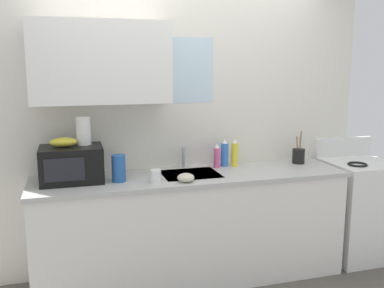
% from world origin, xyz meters
% --- Properties ---
extents(kitchen_wall_assembly, '(3.31, 0.42, 2.50)m').
position_xyz_m(kitchen_wall_assembly, '(-0.14, 0.31, 1.36)').
color(kitchen_wall_assembly, silver).
rests_on(kitchen_wall_assembly, ground).
extents(counter_unit, '(2.54, 0.63, 0.90)m').
position_xyz_m(counter_unit, '(-0.00, 0.00, 0.46)').
color(counter_unit, white).
rests_on(counter_unit, ground).
extents(sink_faucet, '(0.03, 0.03, 0.18)m').
position_xyz_m(sink_faucet, '(-0.01, 0.24, 0.99)').
color(sink_faucet, '#B2B5BA').
rests_on(sink_faucet, counter_unit).
extents(stove_range, '(0.60, 0.60, 1.08)m').
position_xyz_m(stove_range, '(1.61, 0.00, 0.46)').
color(stove_range, white).
rests_on(stove_range, ground).
extents(microwave, '(0.46, 0.35, 0.27)m').
position_xyz_m(microwave, '(-0.93, 0.05, 1.04)').
color(microwave, black).
rests_on(microwave, counter_unit).
extents(banana_bunch, '(0.20, 0.11, 0.07)m').
position_xyz_m(banana_bunch, '(-0.98, 0.05, 1.20)').
color(banana_bunch, gold).
rests_on(banana_bunch, microwave).
extents(paper_towel_roll, '(0.11, 0.11, 0.22)m').
position_xyz_m(paper_towel_roll, '(-0.83, 0.10, 1.28)').
color(paper_towel_roll, white).
rests_on(paper_towel_roll, microwave).
extents(dish_soap_bottle_pink, '(0.06, 0.06, 0.21)m').
position_xyz_m(dish_soap_bottle_pink, '(0.27, 0.17, 1.00)').
color(dish_soap_bottle_pink, '#E55999').
rests_on(dish_soap_bottle_pink, counter_unit).
extents(dish_soap_bottle_blue, '(0.06, 0.06, 0.24)m').
position_xyz_m(dish_soap_bottle_blue, '(0.35, 0.20, 1.01)').
color(dish_soap_bottle_blue, blue).
rests_on(dish_soap_bottle_blue, counter_unit).
extents(dish_soap_bottle_yellow, '(0.06, 0.06, 0.24)m').
position_xyz_m(dish_soap_bottle_yellow, '(0.44, 0.17, 1.01)').
color(dish_soap_bottle_yellow, yellow).
rests_on(dish_soap_bottle_yellow, counter_unit).
extents(cereal_canister, '(0.10, 0.10, 0.20)m').
position_xyz_m(cereal_canister, '(-0.59, -0.05, 1.00)').
color(cereal_canister, '#2659A5').
rests_on(cereal_canister, counter_unit).
extents(mug_white, '(0.08, 0.08, 0.09)m').
position_xyz_m(mug_white, '(-0.33, -0.14, 0.95)').
color(mug_white, white).
rests_on(mug_white, counter_unit).
extents(utensil_crock, '(0.11, 0.11, 0.29)m').
position_xyz_m(utensil_crock, '(1.03, 0.12, 0.97)').
color(utensil_crock, black).
rests_on(utensil_crock, counter_unit).
extents(small_bowl, '(0.13, 0.13, 0.06)m').
position_xyz_m(small_bowl, '(-0.11, -0.20, 0.93)').
color(small_bowl, beige).
rests_on(small_bowl, counter_unit).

